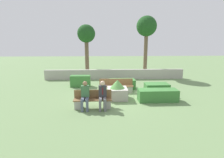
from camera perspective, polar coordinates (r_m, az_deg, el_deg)
ground_plane at (r=10.61m, az=2.59°, el=-5.30°), size 60.00×60.00×0.00m
perimeter_wall at (r=15.08m, az=0.92°, el=1.54°), size 11.90×0.30×0.84m
bench_front at (r=8.59m, az=-6.29°, el=-7.26°), size 1.83×0.49×0.85m
bench_left_side at (r=11.09m, az=1.40°, el=-2.69°), size 2.13×0.48×0.85m
person_seated_man at (r=8.31m, az=-3.08°, el=-4.81°), size 0.38×0.64×1.35m
person_seated_woman at (r=8.36m, az=-8.79°, el=-4.90°), size 0.38×0.64×1.34m
hedge_block_near_left at (r=9.83m, az=14.70°, el=-5.13°), size 2.11×0.77×0.65m
hedge_block_near_right at (r=12.08m, az=3.25°, el=-1.60°), size 1.78×0.90×0.63m
hedge_block_mid_left at (r=12.74m, az=-10.27°, el=-0.65°), size 1.39×0.60×0.81m
hedge_block_mid_right at (r=11.04m, az=14.35°, el=-3.15°), size 1.41×0.89×0.68m
planter_corner_left at (r=9.82m, az=1.75°, el=-3.79°), size 1.09×1.09×1.10m
tree_leftmost at (r=16.24m, az=-8.39°, el=13.73°), size 1.60×1.60×4.69m
tree_center_left at (r=16.87m, az=11.20°, el=15.96°), size 1.84×1.84×5.49m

